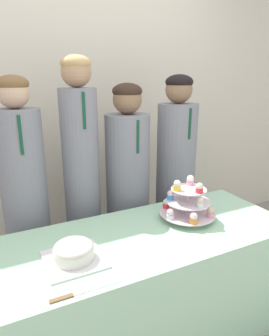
{
  "coord_description": "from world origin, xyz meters",
  "views": [
    {
      "loc": [
        -0.72,
        -0.96,
        1.54
      ],
      "look_at": [
        -0.05,
        0.37,
        1.08
      ],
      "focal_mm": 32.0,
      "sensor_mm": 36.0,
      "label": 1
    }
  ],
  "objects_px": {
    "student_2": "(128,193)",
    "student_3": "(175,181)",
    "cake_knife": "(76,294)",
    "cupcake_stand": "(188,202)",
    "student_1": "(82,186)",
    "round_cake": "(74,252)",
    "student_0": "(26,207)"
  },
  "relations": [
    {
      "from": "cupcake_stand",
      "to": "student_0",
      "type": "height_order",
      "value": "student_0"
    },
    {
      "from": "student_0",
      "to": "cupcake_stand",
      "type": "bearing_deg",
      "value": -31.19
    },
    {
      "from": "student_1",
      "to": "cake_knife",
      "type": "bearing_deg",
      "value": -109.05
    },
    {
      "from": "round_cake",
      "to": "student_0",
      "type": "height_order",
      "value": "student_0"
    },
    {
      "from": "cake_knife",
      "to": "cupcake_stand",
      "type": "xyz_separation_m",
      "value": [
        0.8,
        0.35,
        0.11
      ]
    },
    {
      "from": "cake_knife",
      "to": "student_2",
      "type": "relative_size",
      "value": 0.21
    },
    {
      "from": "student_0",
      "to": "student_1",
      "type": "xyz_separation_m",
      "value": [
        0.37,
        -0.0,
        0.08
      ]
    },
    {
      "from": "student_3",
      "to": "student_0",
      "type": "bearing_deg",
      "value": -180.0
    },
    {
      "from": "round_cake",
      "to": "student_3",
      "type": "distance_m",
      "value": 1.19
    },
    {
      "from": "cupcake_stand",
      "to": "student_3",
      "type": "xyz_separation_m",
      "value": [
        0.26,
        0.53,
        -0.07
      ]
    },
    {
      "from": "cake_knife",
      "to": "student_3",
      "type": "relative_size",
      "value": 0.2
    },
    {
      "from": "cake_knife",
      "to": "student_3",
      "type": "height_order",
      "value": "student_3"
    },
    {
      "from": "cake_knife",
      "to": "round_cake",
      "type": "bearing_deg",
      "value": 75.91
    },
    {
      "from": "round_cake",
      "to": "cupcake_stand",
      "type": "height_order",
      "value": "cupcake_stand"
    },
    {
      "from": "cake_knife",
      "to": "student_0",
      "type": "bearing_deg",
      "value": 94.95
    },
    {
      "from": "student_3",
      "to": "student_1",
      "type": "bearing_deg",
      "value": -180.0
    },
    {
      "from": "student_1",
      "to": "student_2",
      "type": "distance_m",
      "value": 0.36
    },
    {
      "from": "cake_knife",
      "to": "cupcake_stand",
      "type": "height_order",
      "value": "cupcake_stand"
    },
    {
      "from": "round_cake",
      "to": "student_2",
      "type": "distance_m",
      "value": 0.87
    },
    {
      "from": "student_0",
      "to": "student_3",
      "type": "bearing_deg",
      "value": 0.0
    },
    {
      "from": "cake_knife",
      "to": "cupcake_stand",
      "type": "relative_size",
      "value": 0.94
    },
    {
      "from": "student_0",
      "to": "round_cake",
      "type": "bearing_deg",
      "value": -78.54
    },
    {
      "from": "student_3",
      "to": "student_2",
      "type": "bearing_deg",
      "value": -180.0
    },
    {
      "from": "student_1",
      "to": "student_3",
      "type": "relative_size",
      "value": 1.07
    },
    {
      "from": "student_3",
      "to": "round_cake",
      "type": "bearing_deg",
      "value": -147.37
    },
    {
      "from": "cake_knife",
      "to": "student_2",
      "type": "xyz_separation_m",
      "value": [
        0.64,
        0.87,
        0.01
      ]
    },
    {
      "from": "student_0",
      "to": "student_2",
      "type": "height_order",
      "value": "student_0"
    },
    {
      "from": "cupcake_stand",
      "to": "student_2",
      "type": "distance_m",
      "value": 0.56
    },
    {
      "from": "cake_knife",
      "to": "student_3",
      "type": "distance_m",
      "value": 1.38
    },
    {
      "from": "student_2",
      "to": "student_3",
      "type": "xyz_separation_m",
      "value": [
        0.42,
        0.0,
        0.03
      ]
    },
    {
      "from": "student_3",
      "to": "cupcake_stand",
      "type": "bearing_deg",
      "value": -116.7
    },
    {
      "from": "student_0",
      "to": "student_3",
      "type": "relative_size",
      "value": 1.0
    }
  ]
}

